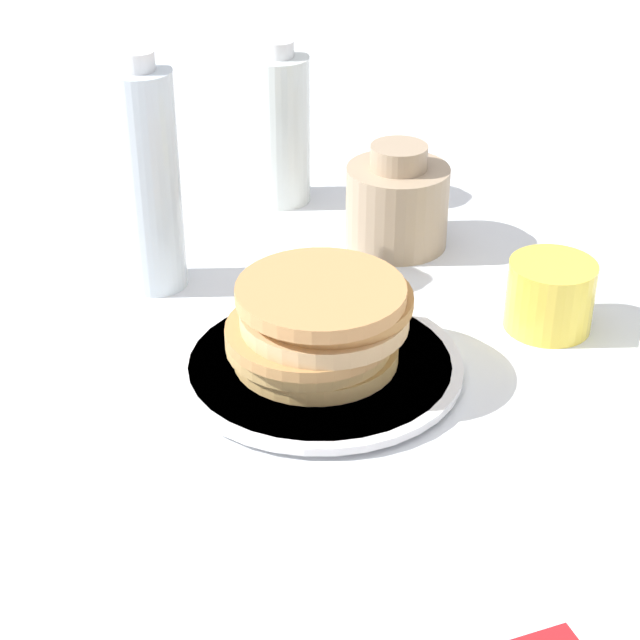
# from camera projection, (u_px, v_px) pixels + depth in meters

# --- Properties ---
(ground_plane) EXTENTS (4.00, 4.00, 0.00)m
(ground_plane) POSITION_uv_depth(u_px,v_px,m) (308.00, 368.00, 0.95)
(ground_plane) COLOR white
(plate) EXTENTS (0.25, 0.25, 0.01)m
(plate) POSITION_uv_depth(u_px,v_px,m) (320.00, 366.00, 0.94)
(plate) COLOR white
(plate) RESTS_ON ground_plane
(pancake_stack) EXTENTS (0.16, 0.15, 0.08)m
(pancake_stack) POSITION_uv_depth(u_px,v_px,m) (319.00, 324.00, 0.91)
(pancake_stack) COLOR tan
(pancake_stack) RESTS_ON plate
(juice_glass) EXTENTS (0.08, 0.08, 0.07)m
(juice_glass) POSITION_uv_depth(u_px,v_px,m) (550.00, 296.00, 0.99)
(juice_glass) COLOR yellow
(juice_glass) RESTS_ON ground_plane
(cream_jug) EXTENTS (0.11, 0.11, 0.11)m
(cream_jug) POSITION_uv_depth(u_px,v_px,m) (397.00, 203.00, 1.13)
(cream_jug) COLOR tan
(cream_jug) RESTS_ON ground_plane
(water_bottle_near) EXTENTS (0.06, 0.06, 0.24)m
(water_bottle_near) POSITION_uv_depth(u_px,v_px,m) (149.00, 180.00, 1.02)
(water_bottle_near) COLOR silver
(water_bottle_near) RESTS_ON ground_plane
(water_bottle_far) EXTENTS (0.07, 0.07, 0.19)m
(water_bottle_far) POSITION_uv_depth(u_px,v_px,m) (283.00, 128.00, 1.21)
(water_bottle_far) COLOR silver
(water_bottle_far) RESTS_ON ground_plane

